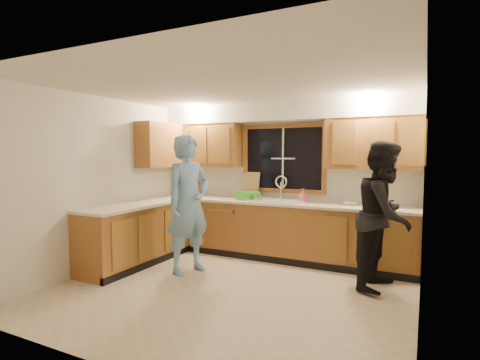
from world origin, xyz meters
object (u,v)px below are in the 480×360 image
Objects in this scene: bowl at (349,203)px; dishwasher at (229,228)px; man at (189,204)px; woman at (385,215)px; sink at (277,205)px; dish_crate at (248,196)px; stove at (107,243)px; knife_block at (195,189)px; soap_bottle at (303,195)px.

dishwasher is at bearing -177.46° from bowl.
man reaches higher than woman.
sink reaches higher than dish_crate.
sink is at bearing -16.93° from man.
stove is 0.46× the size of man.
woman reaches higher than knife_block.
dish_crate is 1.42× the size of soap_bottle.
knife_block is at bearing 178.29° from bowl.
man is 8.11× the size of knife_block.
stove is at bearing -138.74° from soap_bottle.
knife_block is at bearing 174.62° from sink.
stove reaches higher than dishwasher.
woman is 2.27m from dish_crate.
soap_bottle is 0.72m from bowl.
soap_bottle reaches higher than bowl.
dish_crate is at bearing 53.84° from stove.
bowl is (-0.56, 0.75, 0.03)m from woman.
man is (-0.86, -1.22, 0.11)m from sink.
woman is (3.48, 1.15, 0.47)m from stove.
knife_block is 1.17m from dish_crate.
knife_block is at bearing 170.49° from dish_crate.
sink is 1.81m from woman.
woman is 6.14× the size of dish_crate.
bowl is (1.12, 0.07, 0.08)m from sink.
soap_bottle is at bearing -25.33° from man.
sink is 1.67m from knife_block.
dishwasher is 0.45× the size of woman.
knife_block is 0.80× the size of dish_crate.
dishwasher is 0.91× the size of stove.
dishwasher is at bearing 17.85° from man.
stove is 3.01× the size of dish_crate.
man is at bearing -146.86° from bowl.
stove is 3.75× the size of knife_block.
bowl is at bearing 33.02° from stove.
dishwasher is at bearing -174.50° from soap_bottle.
dishwasher is at bearing 62.31° from stove.
sink is 1.12m from bowl.
knife_block reaches higher than bowl.
dishwasher is 1.40m from soap_bottle.
stove is 1.24m from man.
man is at bearing -133.54° from soap_bottle.
sink is 0.96× the size of stove.
bowl reaches higher than dishwasher.
woman is (2.54, 0.55, -0.05)m from man.
dishwasher is 2.66m from woman.
sink is at bearing -165.22° from soap_bottle.
dishwasher is 3.42× the size of knife_block.
sink is at bearing -176.28° from bowl.
man is (0.94, 0.61, 0.52)m from stove.
stove is 2.28m from dish_crate.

